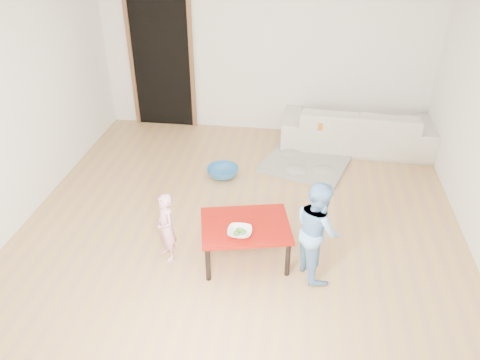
% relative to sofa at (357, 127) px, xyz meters
% --- Properties ---
extents(floor, '(5.00, 5.00, 0.01)m').
position_rel_sofa_xyz_m(floor, '(-1.43, -2.05, -0.32)').
color(floor, tan).
rests_on(floor, ground).
extents(back_wall, '(5.00, 0.02, 2.60)m').
position_rel_sofa_xyz_m(back_wall, '(-1.43, 0.45, 0.98)').
color(back_wall, white).
rests_on(back_wall, floor).
extents(left_wall, '(0.02, 5.00, 2.60)m').
position_rel_sofa_xyz_m(left_wall, '(-3.93, -2.05, 0.98)').
color(left_wall, white).
rests_on(left_wall, floor).
extents(doorway, '(1.02, 0.08, 2.11)m').
position_rel_sofa_xyz_m(doorway, '(-3.03, 0.43, 0.71)').
color(doorway, brown).
rests_on(doorway, back_wall).
extents(sofa, '(2.21, 0.94, 0.64)m').
position_rel_sofa_xyz_m(sofa, '(0.00, 0.00, 0.00)').
color(sofa, beige).
rests_on(sofa, floor).
extents(cushion, '(0.46, 0.42, 0.11)m').
position_rel_sofa_xyz_m(cushion, '(-0.40, -0.20, 0.16)').
color(cushion, orange).
rests_on(cushion, sofa).
extents(red_table, '(1.01, 0.84, 0.44)m').
position_rel_sofa_xyz_m(red_table, '(-1.31, -2.75, -0.10)').
color(red_table, maroon).
rests_on(red_table, floor).
extents(bowl, '(0.24, 0.24, 0.06)m').
position_rel_sofa_xyz_m(bowl, '(-1.34, -2.92, 0.15)').
color(bowl, white).
rests_on(bowl, red_table).
extents(broccoli, '(0.12, 0.12, 0.06)m').
position_rel_sofa_xyz_m(broccoli, '(-1.34, -2.92, 0.15)').
color(broccoli, '#2D5919').
rests_on(broccoli, red_table).
extents(child_pink, '(0.32, 0.33, 0.76)m').
position_rel_sofa_xyz_m(child_pink, '(-2.11, -2.83, 0.06)').
color(child_pink, pink).
rests_on(child_pink, floor).
extents(child_blue, '(0.57, 0.63, 1.05)m').
position_rel_sofa_xyz_m(child_blue, '(-0.61, -2.85, 0.20)').
color(child_blue, '#649DE9').
rests_on(child_blue, floor).
extents(basin, '(0.42, 0.42, 0.13)m').
position_rel_sofa_xyz_m(basin, '(-1.82, -1.14, -0.25)').
color(basin, teal).
rests_on(basin, floor).
extents(blanket, '(1.33, 1.21, 0.06)m').
position_rel_sofa_xyz_m(blanket, '(-0.74, -0.70, -0.29)').
color(blanket, '#A29C8F').
rests_on(blanket, floor).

